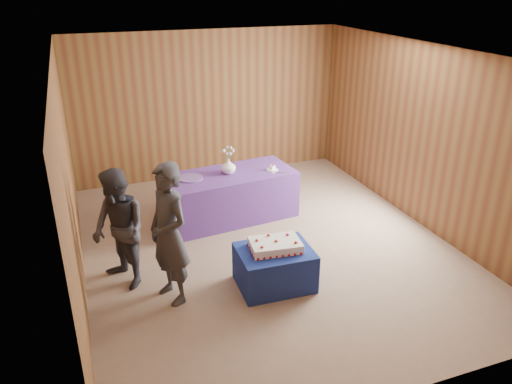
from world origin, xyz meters
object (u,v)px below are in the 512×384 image
cake_table (275,267)px  serving_table (230,196)px  guest_right (119,230)px  sheet_cake (275,245)px  vase (228,166)px  guest_left (169,234)px

cake_table → serving_table: size_ratio=0.45×
cake_table → guest_right: 1.94m
serving_table → sheet_cake: (-0.05, -1.98, 0.18)m
guest_right → vase: bearing=102.2°
vase → guest_left: 2.25m
serving_table → guest_right: bearing=-150.0°
cake_table → vase: 2.11m
serving_table → guest_right: (-1.81, -1.32, 0.38)m
cake_table → guest_right: guest_right is taller
serving_table → vase: 0.49m
serving_table → guest_left: size_ratio=1.16×
cake_table → guest_right: size_ratio=0.59×
sheet_cake → guest_left: guest_left is taller
serving_table → sheet_cake: size_ratio=2.94×
serving_table → sheet_cake: serving_table is taller
sheet_cake → guest_right: 1.89m
cake_table → vase: size_ratio=3.81×
vase → cake_table: bearing=-91.2°
serving_table → guest_left: bearing=-131.5°
cake_table → vase: bearing=91.1°
cake_table → sheet_cake: size_ratio=1.32×
sheet_cake → vase: bearing=95.6°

